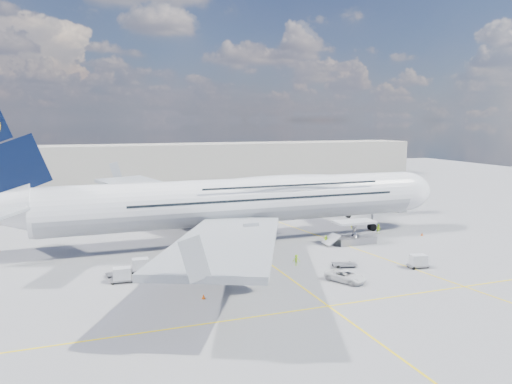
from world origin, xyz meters
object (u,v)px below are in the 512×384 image
object	(u,v)px
cargo_loader	(353,236)
crew_tug	(296,260)
dolly_row_a	(118,273)
dolly_back	(140,265)
baggage_tug	(233,265)
cone_wing_left_inner	(204,225)
cone_wing_right_outer	(204,297)
crew_van	(326,240)
cone_wing_right_inner	(148,264)
dolly_nose_far	(418,261)
cone_nose	(422,234)
airliner	(241,200)
crew_nose	(352,224)
dolly_row_b	(122,274)
jet_bridge	(363,184)
dolly_nose_near	(344,264)
crew_loader	(379,229)
cone_wing_left_outer	(156,221)
dolly_row_c	(225,267)
catering_truck_inner	(165,210)
catering_truck_outer	(136,204)
service_van	(345,276)
crew_wing	(234,263)

from	to	relation	value
cargo_loader	crew_tug	distance (m)	15.94
dolly_row_a	dolly_back	distance (m)	3.06
baggage_tug	cone_wing_left_inner	bearing A→B (deg)	89.98
baggage_tug	cone_wing_right_outer	world-z (taller)	baggage_tug
crew_van	cone_wing_right_inner	distance (m)	28.32
dolly_nose_far	cone_nose	world-z (taller)	dolly_nose_far
airliner	cone_wing_left_inner	world-z (taller)	airliner
crew_nose	cone_wing_right_outer	xyz separation A→B (m)	(-34.38, -25.87, -0.50)
dolly_row_b	jet_bridge	bearing A→B (deg)	31.60
dolly_nose_near	cone_wing_right_inner	bearing A→B (deg)	174.98
dolly_nose_near	crew_loader	distance (m)	22.06
baggage_tug	cone_wing_left_outer	bearing A→B (deg)	103.44
crew_tug	baggage_tug	bearing A→B (deg)	-167.06
baggage_tug	crew_tug	size ratio (longest dim) A/B	1.97
dolly_row_a	cone_wing_right_outer	size ratio (longest dim) A/B	5.76
crew_loader	cone_wing_right_outer	distance (m)	42.07
crew_van	crew_tug	size ratio (longest dim) A/B	0.98
airliner	cargo_loader	distance (m)	18.87
dolly_row_c	cone_wing_right_inner	size ratio (longest dim) A/B	5.96
dolly_row_a	crew_van	distance (m)	32.83
dolly_nose_far	cone_wing_left_outer	size ratio (longest dim) A/B	6.24
dolly_nose_near	crew_tug	distance (m)	6.49
cone_wing_right_outer	catering_truck_inner	bearing A→B (deg)	85.05
airliner	cone_nose	xyz separation A→B (m)	(30.53, -6.47, -6.60)
catering_truck_outer	cone_wing_right_inner	size ratio (longest dim) A/B	12.04
dolly_row_b	cone_wing_right_inner	bearing A→B (deg)	61.51
catering_truck_outer	cone_wing_left_outer	xyz separation A→B (m)	(2.41, -12.16, -1.59)
dolly_nose_far	cone_wing_left_inner	distance (m)	41.12
jet_bridge	cone_wing_left_outer	bearing A→B (deg)	165.73
catering_truck_inner	crew_nose	xyz separation A→B (m)	(30.31, -21.17, -0.94)
dolly_row_b	crew_loader	size ratio (longest dim) A/B	1.79
cone_wing_left_inner	dolly_nose_far	bearing A→B (deg)	-60.15
cone_wing_left_outer	cone_wing_right_outer	xyz separation A→B (m)	(-1.87, -44.34, 0.03)
catering_truck_inner	airliner	bearing A→B (deg)	-80.94
catering_truck_inner	cone_nose	size ratio (longest dim) A/B	11.54
cargo_loader	service_van	xyz separation A→B (m)	(-10.97, -16.39, -0.55)
cone_wing_left_outer	dolly_back	bearing A→B (deg)	-102.60
crew_wing	crew_tug	xyz separation A→B (m)	(8.56, -1.00, -0.20)
dolly_row_a	service_van	size ratio (longest dim) A/B	0.62
cone_wing_right_outer	dolly_row_c	bearing A→B (deg)	60.83
airliner	dolly_row_c	xyz separation A→B (m)	(-6.75, -13.51, -6.50)
service_van	baggage_tug	bearing A→B (deg)	111.54
baggage_tug	crew_tug	world-z (taller)	baggage_tug
dolly_nose_far	dolly_nose_near	size ratio (longest dim) A/B	0.87
cargo_loader	dolly_row_b	xyz separation A→B (m)	(-36.67, -7.17, -0.27)
jet_bridge	cone_nose	world-z (taller)	jet_bridge
catering_truck_outer	dolly_row_c	bearing A→B (deg)	-73.83
catering_truck_inner	cone_wing_left_outer	bearing A→B (deg)	-139.10
dolly_back	catering_truck_inner	world-z (taller)	catering_truck_inner
jet_bridge	dolly_row_a	world-z (taller)	jet_bridge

